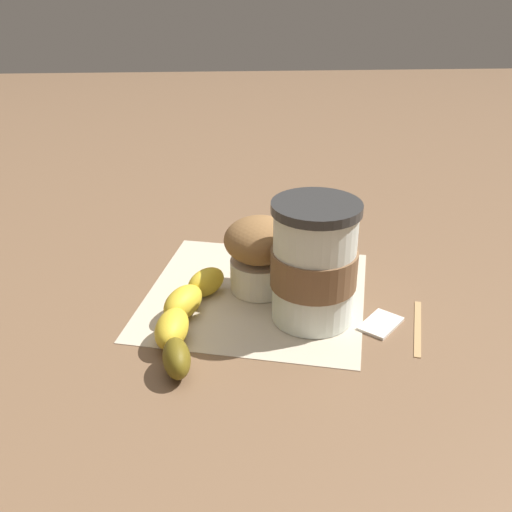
% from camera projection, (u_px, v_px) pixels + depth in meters
% --- Properties ---
extents(ground_plane, '(3.00, 3.00, 0.00)m').
position_uv_depth(ground_plane, '(256.00, 294.00, 0.71)').
color(ground_plane, brown).
extents(paper_napkin, '(0.31, 0.31, 0.00)m').
position_uv_depth(paper_napkin, '(256.00, 294.00, 0.71)').
color(paper_napkin, beige).
rests_on(paper_napkin, ground_plane).
extents(coffee_cup, '(0.09, 0.09, 0.14)m').
position_uv_depth(coffee_cup, '(314.00, 263.00, 0.63)').
color(coffee_cup, silver).
rests_on(coffee_cup, paper_napkin).
extents(muffin, '(0.08, 0.08, 0.09)m').
position_uv_depth(muffin, '(260.00, 252.00, 0.70)').
color(muffin, white).
rests_on(muffin, paper_napkin).
extents(banana, '(0.08, 0.20, 0.03)m').
position_uv_depth(banana, '(184.00, 315.00, 0.63)').
color(banana, gold).
rests_on(banana, paper_napkin).
extents(sugar_packet, '(0.06, 0.06, 0.01)m').
position_uv_depth(sugar_packet, '(381.00, 323.00, 0.65)').
color(sugar_packet, white).
rests_on(sugar_packet, ground_plane).
extents(wooden_stirrer, '(0.04, 0.11, 0.00)m').
position_uv_depth(wooden_stirrer, '(418.00, 327.00, 0.65)').
color(wooden_stirrer, tan).
rests_on(wooden_stirrer, ground_plane).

